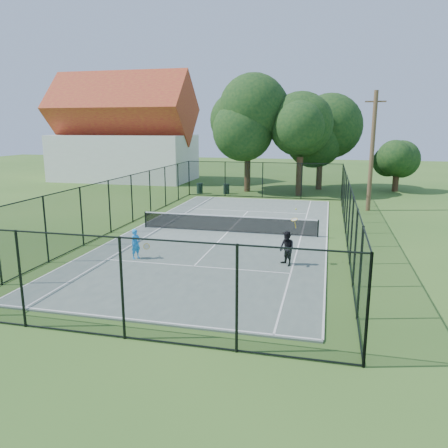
% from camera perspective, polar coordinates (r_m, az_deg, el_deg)
% --- Properties ---
extents(ground, '(120.00, 120.00, 0.00)m').
position_cam_1_polar(ground, '(24.75, 0.49, -1.18)').
color(ground, '#2F571D').
extents(tennis_court, '(11.00, 24.00, 0.06)m').
position_cam_1_polar(tennis_court, '(24.74, 0.49, -1.11)').
color(tennis_court, '#56655F').
rests_on(tennis_court, ground).
extents(tennis_net, '(10.08, 0.08, 0.95)m').
position_cam_1_polar(tennis_net, '(24.62, 0.49, 0.13)').
color(tennis_net, black).
rests_on(tennis_net, tennis_court).
extents(fence, '(13.10, 26.10, 3.00)m').
position_cam_1_polar(fence, '(24.44, 0.50, 2.24)').
color(fence, black).
rests_on(fence, ground).
extents(tree_near_left, '(7.09, 7.09, 9.25)m').
position_cam_1_polar(tree_near_left, '(40.48, 3.14, 12.28)').
color(tree_near_left, '#332114').
rests_on(tree_near_left, ground).
extents(tree_near_mid, '(5.99, 5.99, 7.83)m').
position_cam_1_polar(tree_near_mid, '(38.55, 9.98, 10.81)').
color(tree_near_mid, '#332114').
rests_on(tree_near_mid, ground).
extents(tree_near_right, '(6.34, 6.34, 8.76)m').
position_cam_1_polar(tree_near_right, '(42.83, 12.59, 11.85)').
color(tree_near_right, '#332114').
rests_on(tree_near_right, ground).
extents(tree_far_right, '(3.79, 3.79, 5.01)m').
position_cam_1_polar(tree_far_right, '(43.52, 21.73, 8.02)').
color(tree_far_right, '#332114').
rests_on(tree_far_right, ground).
extents(building, '(15.30, 8.15, 11.87)m').
position_cam_1_polar(building, '(50.66, -12.99, 11.18)').
color(building, silver).
rests_on(building, ground).
extents(trash_bin_left, '(0.58, 0.58, 0.95)m').
position_cam_1_polar(trash_bin_left, '(39.48, -3.20, 4.69)').
color(trash_bin_left, black).
rests_on(trash_bin_left, ground).
extents(trash_bin_right, '(0.58, 0.58, 0.90)m').
position_cam_1_polar(trash_bin_right, '(39.22, 0.31, 4.62)').
color(trash_bin_right, black).
rests_on(trash_bin_right, ground).
extents(utility_pole, '(1.40, 0.30, 8.33)m').
position_cam_1_polar(utility_pole, '(32.59, 18.77, 9.00)').
color(utility_pole, '#4C3823').
rests_on(utility_pole, ground).
extents(player_blue, '(0.84, 0.59, 1.36)m').
position_cam_1_polar(player_blue, '(20.04, -11.44, -2.56)').
color(player_blue, '#1A87E0').
rests_on(player_blue, tennis_court).
extents(player_black, '(0.90, 1.09, 2.39)m').
position_cam_1_polar(player_black, '(18.86, 8.20, -3.18)').
color(player_black, black).
rests_on(player_black, tennis_court).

